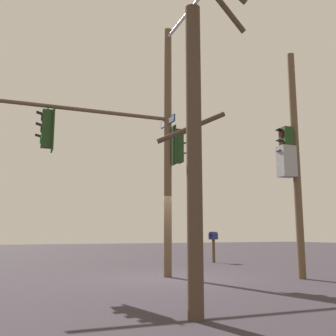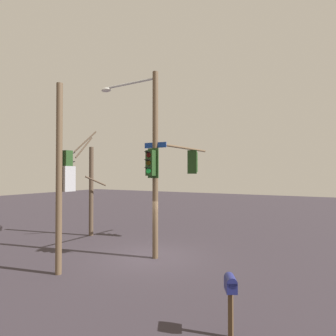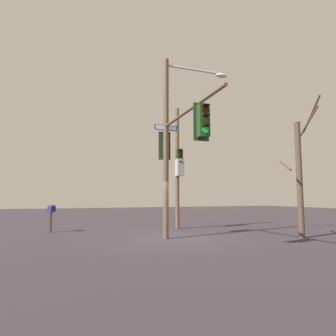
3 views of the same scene
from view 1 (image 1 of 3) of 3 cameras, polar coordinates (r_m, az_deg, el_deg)
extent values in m
plane|color=#322B31|center=(12.30, 0.59, -15.68)|extent=(80.00, 80.00, 0.00)
cylinder|color=brown|center=(12.82, -0.02, 3.08)|extent=(0.25, 0.25, 8.23)
cylinder|color=silver|center=(12.97, 2.51, 21.16)|extent=(0.24, 2.93, 0.10)
cylinder|color=brown|center=(12.38, -11.63, 8.19)|extent=(5.30, 0.37, 0.12)
cube|color=#1E3D19|center=(12.06, -17.16, 5.43)|extent=(0.32, 0.38, 1.10)
cube|color=#1E3D19|center=(12.07, -16.35, 5.38)|extent=(0.07, 0.56, 1.30)
cylinder|color=#2F0403|center=(12.15, -17.86, 7.03)|extent=(0.04, 0.22, 0.22)
cube|color=black|center=(12.18, -18.19, 7.60)|extent=(0.17, 0.22, 0.06)
cylinder|color=#352504|center=(12.06, -17.94, 5.48)|extent=(0.04, 0.22, 0.22)
cube|color=black|center=(12.08, -18.27, 6.05)|extent=(0.17, 0.22, 0.06)
cylinder|color=#19D147|center=(11.98, -18.03, 3.91)|extent=(0.04, 0.22, 0.22)
cube|color=black|center=(12.00, -18.36, 4.49)|extent=(0.17, 0.22, 0.06)
cylinder|color=brown|center=(12.23, -17.02, 8.26)|extent=(0.04, 0.04, 0.15)
cube|color=#1E3D19|center=(12.96, 1.41, 3.17)|extent=(0.33, 0.39, 1.10)
cube|color=#1E3D19|center=(12.90, 0.70, 3.23)|extent=(0.09, 0.56, 1.30)
cylinder|color=#2F0403|center=(13.10, 2.08, 4.57)|extent=(0.05, 0.22, 0.22)
cube|color=black|center=(13.15, 2.38, 5.05)|extent=(0.18, 0.22, 0.06)
cylinder|color=#352504|center=(13.02, 2.09, 3.12)|extent=(0.05, 0.22, 0.22)
cube|color=black|center=(13.07, 2.39, 3.61)|extent=(0.18, 0.22, 0.06)
cylinder|color=#19D147|center=(12.95, 2.10, 1.65)|extent=(0.05, 0.22, 0.22)
cube|color=black|center=(13.00, 2.40, 2.15)|extent=(0.18, 0.22, 0.06)
cube|color=navy|center=(13.03, -0.02, 6.73)|extent=(0.03, 1.10, 0.24)
cube|color=white|center=(13.03, -0.09, 6.74)|extent=(0.01, 1.00, 0.18)
cylinder|color=brown|center=(12.85, 18.08, 0.93)|extent=(0.23, 0.23, 7.09)
cube|color=#99999E|center=(12.62, 16.82, 0.91)|extent=(0.51, 0.42, 0.96)
cube|color=#1E3D19|center=(12.74, 16.79, 3.24)|extent=(0.34, 0.39, 1.10)
cylinder|color=#2F0403|center=(12.72, 16.10, 4.79)|extent=(0.05, 0.22, 0.22)
cube|color=black|center=(12.71, 15.80, 5.35)|extent=(0.18, 0.23, 0.06)
cylinder|color=#352504|center=(12.64, 16.18, 3.30)|extent=(0.05, 0.22, 0.22)
cube|color=black|center=(12.63, 15.87, 3.85)|extent=(0.18, 0.23, 0.06)
cylinder|color=#19D147|center=(12.58, 16.25, 1.78)|extent=(0.05, 0.22, 0.22)
cube|color=black|center=(12.56, 15.94, 2.34)|extent=(0.18, 0.23, 0.06)
cube|color=#4C3823|center=(18.72, 6.63, -11.87)|extent=(0.10, 0.10, 1.05)
cube|color=navy|center=(18.70, 6.59, -9.89)|extent=(0.50, 0.41, 0.24)
cylinder|color=navy|center=(18.70, 6.58, -9.53)|extent=(0.50, 0.41, 0.24)
cylinder|color=#4B3B2D|center=(6.57, 3.81, 2.11)|extent=(0.26, 0.26, 5.30)
cylinder|color=#4B3B2D|center=(7.32, 3.36, 5.87)|extent=(1.21, 0.59, 0.62)
camera|label=2|loc=(24.22, 17.45, -3.33)|focal=30.88mm
camera|label=3|loc=(17.79, -47.81, -4.86)|focal=31.41mm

